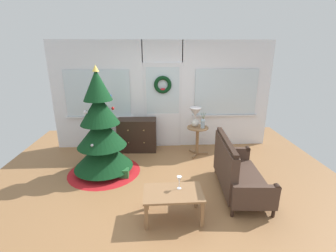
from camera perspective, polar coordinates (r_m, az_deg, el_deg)
The scene contains 11 objects.
ground_plane at distance 4.36m, azimuth -0.30°, elevation -14.89°, with size 6.76×6.76×0.00m, color #996B42.
back_wall_with_door at distance 5.85m, azimuth -1.26°, elevation 7.24°, with size 5.20×0.19×2.55m.
christmas_tree at distance 4.81m, azimuth -15.39°, elevation -2.64°, with size 1.42×1.42×2.09m.
dresser_cabinet at distance 5.82m, azimuth -7.28°, elevation -2.09°, with size 0.92×0.47×0.78m.
settee_sofa at distance 4.31m, azimuth 15.64°, elevation -10.29°, with size 0.80×1.50×0.96m.
side_table at distance 5.54m, azimuth 6.95°, elevation -2.15°, with size 0.50×0.48×0.67m.
table_lamp at distance 5.43m, azimuth 6.44°, elevation 2.71°, with size 0.28×0.28×0.44m.
flower_vase at distance 5.41m, azimuth 8.22°, elevation 0.73°, with size 0.11×0.10×0.35m.
coffee_table at distance 3.57m, azimuth 1.21°, elevation -16.15°, with size 0.85×0.53×0.43m.
wine_glass at distance 3.54m, azimuth 2.67°, elevation -12.56°, with size 0.08×0.08×0.20m.
gift_box at distance 4.77m, azimuth -10.34°, elevation -10.91°, with size 0.18×0.16×0.18m, color #266633.
Camera 1 is at (-0.17, -3.67, 2.36)m, focal length 25.85 mm.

